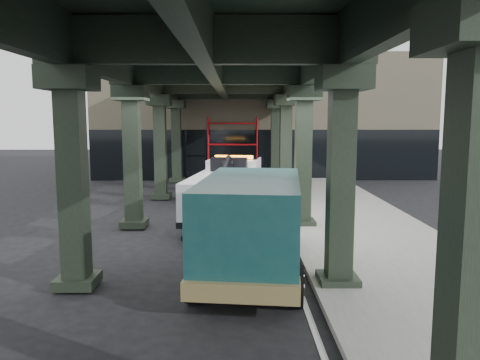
{
  "coord_description": "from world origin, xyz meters",
  "views": [
    {
      "loc": [
        0.28,
        -14.38,
        3.88
      ],
      "look_at": [
        0.38,
        2.23,
        1.7
      ],
      "focal_mm": 35.0,
      "sensor_mm": 36.0,
      "label": 1
    }
  ],
  "objects": [
    {
      "name": "scaffolding",
      "position": [
        0.0,
        14.64,
        2.11
      ],
      "size": [
        3.08,
        0.88,
        4.0
      ],
      "color": "red",
      "rests_on": "ground"
    },
    {
      "name": "sidewalk",
      "position": [
        4.5,
        2.0,
        0.07
      ],
      "size": [
        5.0,
        40.0,
        0.15
      ],
      "primitive_type": "cube",
      "color": "gray",
      "rests_on": "ground"
    },
    {
      "name": "towed_van",
      "position": [
        0.65,
        -3.05,
        1.33
      ],
      "size": [
        3.02,
        6.33,
        2.48
      ],
      "rotation": [
        0.0,
        0.0,
        -0.11
      ],
      "color": "#134344",
      "rests_on": "ground"
    },
    {
      "name": "building",
      "position": [
        2.0,
        20.0,
        4.0
      ],
      "size": [
        22.0,
        10.0,
        8.0
      ],
      "primitive_type": "cube",
      "color": "#C6B793",
      "rests_on": "ground"
    },
    {
      "name": "lane_stripe",
      "position": [
        1.7,
        2.0,
        0.01
      ],
      "size": [
        0.12,
        38.0,
        0.01
      ],
      "primitive_type": "cube",
      "color": "silver",
      "rests_on": "ground"
    },
    {
      "name": "viaduct",
      "position": [
        -0.4,
        2.0,
        5.46
      ],
      "size": [
        7.4,
        32.0,
        6.4
      ],
      "color": "black",
      "rests_on": "ground"
    },
    {
      "name": "ground",
      "position": [
        0.0,
        0.0,
        0.0
      ],
      "size": [
        90.0,
        90.0,
        0.0
      ],
      "primitive_type": "plane",
      "color": "black",
      "rests_on": "ground"
    },
    {
      "name": "tow_truck",
      "position": [
        -0.09,
        3.77,
        1.2
      ],
      "size": [
        3.06,
        7.7,
        2.46
      ],
      "rotation": [
        0.0,
        0.0,
        -0.14
      ],
      "color": "black",
      "rests_on": "ground"
    }
  ]
}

